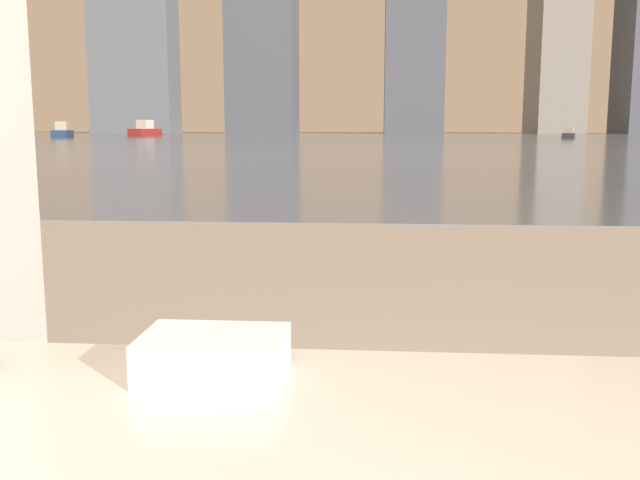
# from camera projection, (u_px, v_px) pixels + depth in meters

# --- Properties ---
(towel_stack) EXTENTS (0.26, 0.18, 0.08)m
(towel_stack) POSITION_uv_depth(u_px,v_px,m) (214.00, 355.00, 1.30)
(towel_stack) COLOR white
(towel_stack) RESTS_ON bathtub
(harbor_water) EXTENTS (180.00, 110.00, 0.01)m
(harbor_water) POSITION_uv_depth(u_px,v_px,m) (376.00, 139.00, 61.60)
(harbor_water) COLOR slate
(harbor_water) RESTS_ON ground_plane
(harbor_boat_2) EXTENTS (2.39, 4.34, 1.55)m
(harbor_boat_2) POSITION_uv_depth(u_px,v_px,m) (62.00, 132.00, 68.00)
(harbor_boat_2) COLOR navy
(harbor_boat_2) RESTS_ON harbor_water
(harbor_boat_3) EXTENTS (1.80, 3.04, 1.08)m
(harbor_boat_3) POSITION_uv_depth(u_px,v_px,m) (569.00, 134.00, 61.93)
(harbor_boat_3) COLOR #2D2D33
(harbor_boat_3) RESTS_ON harbor_water
(harbor_boat_4) EXTENTS (2.66, 3.52, 1.27)m
(harbor_boat_4) POSITION_uv_depth(u_px,v_px,m) (26.00, 133.00, 74.62)
(harbor_boat_4) COLOR #4C4C51
(harbor_boat_4) RESTS_ON harbor_water
(harbor_boat_5) EXTENTS (2.47, 5.01, 1.80)m
(harbor_boat_5) POSITION_uv_depth(u_px,v_px,m) (145.00, 131.00, 78.22)
(harbor_boat_5) COLOR maroon
(harbor_boat_5) RESTS_ON harbor_water
(skyline_tower_0) EXTENTS (13.38, 7.46, 24.11)m
(skyline_tower_0) POSITION_uv_depth(u_px,v_px,m) (135.00, 60.00, 118.01)
(skyline_tower_0) COLOR slate
(skyline_tower_0) RESTS_ON ground_plane
(skyline_tower_2) EXTENTS (9.22, 11.70, 23.62)m
(skyline_tower_2) POSITION_uv_depth(u_px,v_px,m) (414.00, 59.00, 114.43)
(skyline_tower_2) COLOR #4C515B
(skyline_tower_2) RESTS_ON ground_plane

